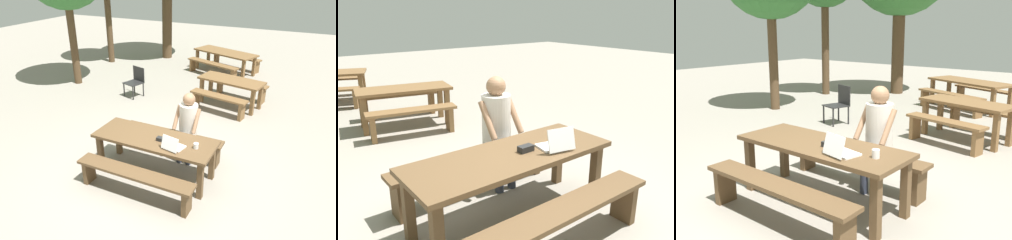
% 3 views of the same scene
% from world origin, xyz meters
% --- Properties ---
extents(ground_plane, '(30.00, 30.00, 0.00)m').
position_xyz_m(ground_plane, '(0.00, 0.00, 0.00)').
color(ground_plane, gray).
extents(picnic_table_front, '(2.09, 0.77, 0.72)m').
position_xyz_m(picnic_table_front, '(0.00, 0.00, 0.62)').
color(picnic_table_front, brown).
rests_on(picnic_table_front, ground).
extents(bench_near, '(1.99, 0.30, 0.46)m').
position_xyz_m(bench_near, '(0.00, -0.69, 0.35)').
color(bench_near, brown).
rests_on(bench_near, ground).
extents(bench_far, '(1.99, 0.30, 0.46)m').
position_xyz_m(bench_far, '(0.00, 0.69, 0.35)').
color(bench_far, brown).
rests_on(bench_far, ground).
extents(laptop, '(0.35, 0.34, 0.24)m').
position_xyz_m(laptop, '(0.43, -0.18, 0.78)').
color(laptop, white).
rests_on(laptop, picnic_table_front).
extents(small_pouch, '(0.15, 0.08, 0.06)m').
position_xyz_m(small_pouch, '(0.15, -0.04, 0.75)').
color(small_pouch, black).
rests_on(small_pouch, picnic_table_front).
extents(coffee_mug, '(0.08, 0.08, 0.09)m').
position_xyz_m(coffee_mug, '(0.75, -0.01, 0.76)').
color(coffee_mug, white).
rests_on(coffee_mug, picnic_table_front).
extents(person_seated, '(0.44, 0.42, 1.33)m').
position_xyz_m(person_seated, '(0.33, 0.66, 0.79)').
color(person_seated, '#333847').
rests_on(person_seated, ground).
extents(plastic_chair, '(0.55, 0.55, 0.80)m').
position_xyz_m(plastic_chair, '(-2.24, 3.06, 0.43)').
color(plastic_chair, '#262626').
rests_on(plastic_chair, ground).
extents(picnic_table_mid, '(1.74, 0.99, 0.71)m').
position_xyz_m(picnic_table_mid, '(0.33, 3.54, 0.59)').
color(picnic_table_mid, brown).
rests_on(picnic_table_mid, ground).
extents(bench_mid_south, '(1.50, 0.58, 0.47)m').
position_xyz_m(bench_mid_south, '(0.20, 2.92, 0.34)').
color(bench_mid_south, brown).
rests_on(bench_mid_south, ground).
extents(bench_mid_north, '(1.50, 0.58, 0.47)m').
position_xyz_m(bench_mid_north, '(0.45, 4.16, 0.34)').
color(bench_mid_north, brown).
rests_on(bench_mid_north, ground).
extents(picnic_table_rear, '(2.27, 1.50, 0.71)m').
position_xyz_m(picnic_table_rear, '(-0.65, 6.27, 0.61)').
color(picnic_table_rear, brown).
rests_on(picnic_table_rear, ground).
extents(bench_rear_south, '(1.89, 0.93, 0.45)m').
position_xyz_m(bench_rear_south, '(-0.88, 5.64, 0.34)').
color(bench_rear_south, brown).
rests_on(bench_rear_south, ground).
extents(bench_rear_north, '(1.89, 0.93, 0.45)m').
position_xyz_m(bench_rear_north, '(-0.42, 6.90, 0.34)').
color(bench_rear_north, brown).
rests_on(bench_rear_north, ground).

